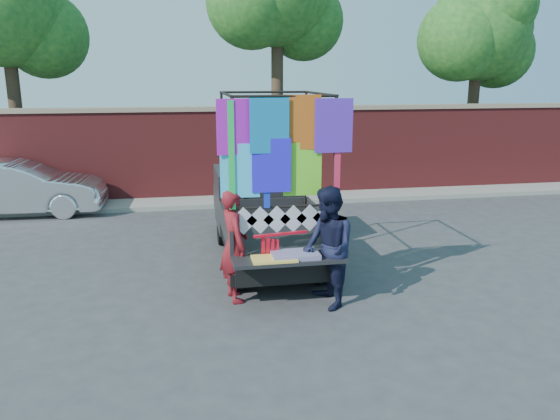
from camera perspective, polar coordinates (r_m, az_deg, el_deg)
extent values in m
plane|color=#38383A|center=(9.39, 2.51, -7.75)|extent=(90.00, 90.00, 0.00)
cube|color=maroon|center=(15.78, -3.11, 5.84)|extent=(30.00, 0.35, 2.50)
cube|color=gray|center=(15.65, -3.17, 10.56)|extent=(30.00, 0.45, 0.12)
cube|color=gray|center=(15.31, -2.72, 1.06)|extent=(30.00, 1.20, 0.12)
cylinder|color=#38281C|center=(17.33, -25.86, 9.21)|extent=(0.36, 0.36, 4.90)
sphere|color=#164F1D|center=(17.39, -26.88, 18.40)|extent=(3.20, 3.20, 3.20)
sphere|color=#164F1D|center=(17.51, -23.31, 16.40)|extent=(2.40, 2.40, 2.40)
cylinder|color=#38281C|center=(16.98, -0.29, 11.45)|extent=(0.36, 0.36, 5.46)
sphere|color=#164F1D|center=(17.60, 2.51, 19.15)|extent=(2.40, 2.40, 2.40)
sphere|color=#164F1D|center=(16.66, -3.01, 20.79)|extent=(2.60, 2.60, 2.60)
cylinder|color=#38281C|center=(19.23, 19.44, 9.61)|extent=(0.36, 0.36, 4.55)
sphere|color=#164F1D|center=(19.25, 20.09, 17.33)|extent=(3.20, 3.20, 3.20)
sphere|color=#164F1D|center=(20.01, 21.64, 15.17)|extent=(2.40, 2.40, 2.40)
sphere|color=#164F1D|center=(18.58, 18.25, 16.61)|extent=(2.60, 2.60, 2.60)
sphere|color=#164F1D|center=(18.94, 22.04, 19.22)|extent=(2.20, 2.20, 2.20)
cylinder|color=black|center=(11.50, -6.00, -2.06)|extent=(0.21, 0.63, 0.63)
cylinder|color=black|center=(9.07, -4.71, -6.46)|extent=(0.21, 0.63, 0.63)
cylinder|color=black|center=(11.70, 1.26, -1.71)|extent=(0.21, 0.63, 0.63)
cylinder|color=black|center=(9.32, 4.45, -5.89)|extent=(0.21, 0.63, 0.63)
cube|color=black|center=(10.27, -1.30, -3.01)|extent=(1.62, 3.99, 0.29)
cube|color=black|center=(9.52, -0.63, -2.71)|extent=(1.71, 2.19, 0.10)
cube|color=black|center=(9.36, -5.69, -1.73)|extent=(0.06, 2.19, 0.43)
cube|color=black|center=(9.63, 4.28, -1.25)|extent=(0.06, 2.19, 0.43)
cube|color=black|center=(10.48, -1.63, 0.04)|extent=(1.71, 0.06, 0.43)
cube|color=black|center=(11.36, -2.34, 1.37)|extent=(1.71, 1.52, 1.19)
cube|color=#8C9EAD|center=(10.87, -2.04, 2.85)|extent=(1.52, 0.06, 0.52)
cube|color=#8C9EAD|center=(12.02, -2.83, 2.99)|extent=(1.52, 0.10, 0.67)
cube|color=black|center=(12.43, -3.01, 1.34)|extent=(1.66, 0.86, 0.52)
cube|color=black|center=(8.27, 0.94, -5.18)|extent=(1.71, 0.52, 0.06)
cube|color=black|center=(8.59, 0.64, -6.99)|extent=(1.76, 0.14, 0.17)
cylinder|color=black|center=(8.16, -4.87, 3.37)|extent=(0.05, 0.05, 2.38)
cylinder|color=black|center=(10.12, -5.98, 5.40)|extent=(0.05, 0.05, 2.38)
cylinder|color=black|center=(8.45, 5.73, 3.71)|extent=(0.05, 0.05, 2.38)
cylinder|color=black|center=(10.36, 2.69, 5.65)|extent=(0.05, 0.05, 2.38)
cylinder|color=black|center=(8.14, 0.54, 11.81)|extent=(1.62, 0.04, 0.04)
cylinder|color=black|center=(10.11, -1.65, 12.22)|extent=(1.62, 0.04, 0.04)
cylinder|color=black|center=(9.02, -5.66, 11.95)|extent=(0.04, 2.04, 0.04)
cylinder|color=black|center=(9.29, 4.18, 12.04)|extent=(0.04, 2.04, 0.04)
cylinder|color=black|center=(8.37, 0.52, 0.36)|extent=(1.62, 0.04, 0.04)
cube|color=#D717D7|center=(8.05, -4.49, 8.69)|extent=(0.59, 0.01, 0.81)
cube|color=#0D7CBB|center=(8.07, -1.06, 8.75)|extent=(0.59, 0.01, 0.81)
cube|color=#B85115|center=(8.20, 2.21, 8.82)|extent=(0.59, 0.01, 0.81)
cube|color=#5928CC|center=(8.28, 5.52, 8.82)|extent=(0.59, 0.01, 0.81)
cube|color=#35C3FE|center=(8.13, -4.41, 4.35)|extent=(0.59, 0.01, 0.81)
cube|color=#241CFF|center=(8.15, -1.05, 4.42)|extent=(0.59, 0.01, 0.81)
cube|color=#6BDE27|center=(8.28, 2.17, 4.56)|extent=(0.59, 0.01, 0.81)
cube|color=#18C74D|center=(8.07, -5.09, 5.63)|extent=(0.10, 0.01, 1.62)
cube|color=#E02548|center=(8.37, 6.04, 5.91)|extent=(0.10, 0.01, 1.62)
cube|color=#1632CD|center=(8.13, -1.41, 5.75)|extent=(0.10, 0.01, 1.62)
cube|color=silver|center=(8.30, -3.84, -1.16)|extent=(0.43, 0.01, 0.43)
cube|color=silver|center=(8.33, -2.07, -1.07)|extent=(0.43, 0.01, 0.43)
cube|color=silver|center=(8.37, -0.32, -0.99)|extent=(0.43, 0.01, 0.43)
cube|color=silver|center=(8.41, 1.41, -0.91)|extent=(0.43, 0.01, 0.43)
cube|color=silver|center=(8.47, 3.13, -0.83)|extent=(0.43, 0.01, 0.43)
cube|color=silver|center=(8.53, 4.82, -0.75)|extent=(0.43, 0.01, 0.43)
cube|color=#D22E5E|center=(8.26, 1.59, -4.70)|extent=(0.71, 0.43, 0.08)
cube|color=#FFD450|center=(8.15, -0.61, -5.11)|extent=(0.67, 0.38, 0.04)
imported|color=silver|center=(15.29, -25.61, 2.08)|extent=(4.22, 1.60, 1.37)
imported|color=maroon|center=(8.51, -4.82, -3.63)|extent=(0.55, 0.73, 1.81)
imported|color=black|center=(8.27, 5.06, -3.97)|extent=(0.79, 0.97, 1.86)
cube|color=red|center=(8.30, 0.04, -2.53)|extent=(0.85, 0.18, 0.04)
cube|color=red|center=(8.32, -1.77, -4.45)|extent=(0.05, 0.02, 0.50)
cube|color=red|center=(8.34, -1.27, -4.55)|extent=(0.05, 0.02, 0.50)
cube|color=red|center=(8.36, -0.78, -4.65)|extent=(0.05, 0.02, 0.50)
cube|color=red|center=(8.37, -0.30, -4.75)|extent=(0.05, 0.02, 0.50)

